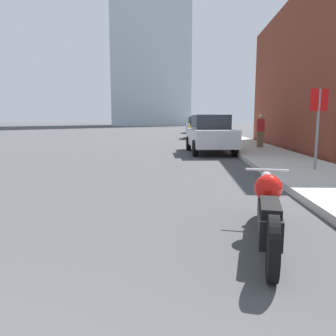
% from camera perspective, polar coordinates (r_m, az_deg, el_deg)
% --- Properties ---
extents(sidewalk, '(2.55, 240.00, 0.15)m').
position_cam_1_polar(sidewalk, '(40.24, 8.03, 6.26)').
color(sidewalk, '#B2ADA3').
rests_on(sidewalk, ground_plane).
extents(motorcycle, '(0.80, 2.62, 0.82)m').
position_cam_1_polar(motorcycle, '(4.34, 17.07, -7.03)').
color(motorcycle, black).
rests_on(motorcycle, ground_plane).
extents(parked_car_silver, '(2.19, 4.62, 1.74)m').
position_cam_1_polar(parked_car_silver, '(15.28, 7.31, 5.91)').
color(parked_car_silver, '#BCBCC1').
rests_on(parked_car_silver, ground_plane).
extents(parked_car_yellow, '(1.91, 4.22, 1.77)m').
position_cam_1_polar(parked_car_yellow, '(27.37, 5.39, 7.02)').
color(parked_car_yellow, gold).
rests_on(parked_car_yellow, ground_plane).
extents(parked_car_white, '(2.21, 4.68, 1.84)m').
position_cam_1_polar(parked_car_white, '(38.07, 4.82, 7.44)').
color(parked_car_white, silver).
rests_on(parked_car_white, ground_plane).
extents(stop_sign, '(0.57, 0.26, 2.22)m').
position_cam_1_polar(stop_sign, '(10.01, 24.71, 8.40)').
color(stop_sign, slate).
rests_on(stop_sign, sidewalk).
extents(pedestrian, '(0.36, 0.23, 1.65)m').
position_cam_1_polar(pedestrian, '(17.14, 15.81, 6.30)').
color(pedestrian, brown).
rests_on(pedestrian, sidewalk).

